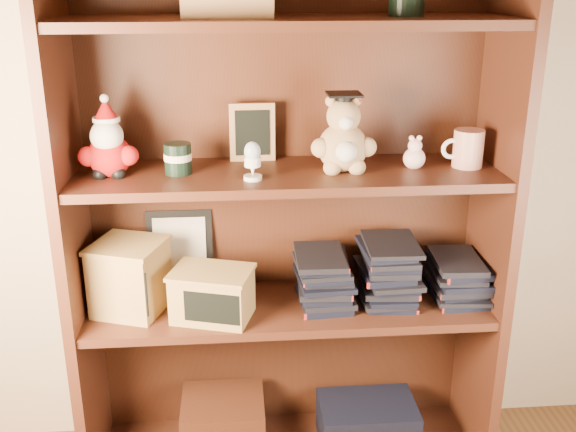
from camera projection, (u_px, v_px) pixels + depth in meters
The scene contains 16 objects.
bookcase at pixel (286, 224), 1.92m from camera, with size 1.20×0.35×1.60m.
shelf_lower at pixel (288, 307), 1.96m from camera, with size 1.14×0.33×0.02m.
shelf_upper at pixel (288, 175), 1.82m from camera, with size 1.14×0.33×0.02m.
santa_plush at pixel (108, 146), 1.75m from camera, with size 0.16×0.11×0.22m.
teachers_tin at pixel (178, 158), 1.78m from camera, with size 0.07×0.07×0.08m.
chalkboard_plaque at pixel (252, 133), 1.89m from camera, with size 0.13×0.07×0.16m.
egg_cup at pixel (253, 159), 1.72m from camera, with size 0.05×0.05×0.10m.
grad_teddy_bear at pixel (343, 141), 1.79m from camera, with size 0.18×0.15×0.21m.
pink_figurine at pixel (414, 155), 1.83m from camera, with size 0.06×0.06×0.09m.
teacher_mug at pixel (467, 148), 1.84m from camera, with size 0.12×0.08×0.10m.
certificate_frame at pixel (180, 250), 2.02m from camera, with size 0.19×0.05×0.24m.
treats_box at pixel (130, 277), 1.88m from camera, with size 0.24×0.24×0.20m.
pencils_box at pixel (212, 294), 1.85m from camera, with size 0.25×0.21×0.14m.
book_stack_left at pixel (323, 277), 1.93m from camera, with size 0.14×0.20×0.16m.
book_stack_mid at pixel (388, 270), 1.94m from camera, with size 0.14×0.20×0.19m.
book_stack_right at pixel (456, 277), 1.97m from camera, with size 0.14×0.20×0.13m.
Camera 1 is at (-0.24, -0.44, 1.46)m, focal length 42.00 mm.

